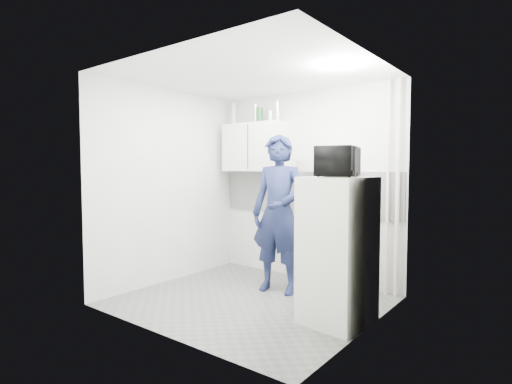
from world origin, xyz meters
The scene contains 22 objects.
floor centered at (0.00, 0.00, 0.00)m, with size 2.80×2.80×0.00m, color #555553.
ceiling centered at (0.00, 0.00, 2.60)m, with size 2.80×2.80×0.00m, color white.
wall_back centered at (0.00, 1.25, 1.30)m, with size 2.80×2.80×0.00m, color white.
wall_left centered at (-1.40, 0.00, 1.30)m, with size 2.60×2.60×0.00m, color white.
wall_right centered at (1.40, 0.00, 1.30)m, with size 2.60×2.60×0.00m, color white.
person centered at (0.07, 0.50, 0.98)m, with size 0.71×0.47×1.96m, color #192042.
stove centered at (0.59, 1.00, 0.39)m, with size 0.49×0.49×0.78m, color beige.
fridge centered at (1.10, 0.00, 0.73)m, with size 0.60×0.60×1.46m, color white.
stove_top centered at (0.59, 1.00, 0.79)m, with size 0.47×0.47×0.03m, color black.
saucepan centered at (0.68, 0.93, 0.85)m, with size 0.15×0.15×0.09m, color silver.
microwave centered at (1.10, 0.00, 1.60)m, with size 0.36×0.53×0.29m, color black.
bottle_a centered at (-1.17, 1.07, 2.36)m, with size 0.08×0.08×0.33m, color #B2B7BC.
bottle_d centered at (-0.75, 1.07, 2.34)m, with size 0.06×0.06×0.27m, color silver.
canister_a centered at (-0.67, 1.07, 2.31)m, with size 0.09×0.09×0.22m, color #144C1E.
canister_b centered at (-0.48, 1.07, 2.28)m, with size 0.08×0.08×0.15m, color silver.
bottle_e centered at (-0.36, 1.07, 2.34)m, with size 0.07×0.07×0.28m, color silver.
upper_cabinet centered at (-0.75, 1.07, 1.85)m, with size 1.00×0.35×0.70m, color white.
range_hood centered at (0.45, 1.00, 1.57)m, with size 0.60×0.50×0.14m, color beige.
backsplash centered at (0.00, 1.24, 1.20)m, with size 2.74×0.03×0.60m, color white.
pipe_a centered at (1.30, 1.17, 1.30)m, with size 0.05×0.05×2.60m, color beige.
pipe_b centered at (1.18, 1.17, 1.30)m, with size 0.04×0.04×2.60m, color beige.
ceiling_spot_fixture centered at (1.00, 0.20, 2.57)m, with size 0.10×0.10×0.02m, color white.
Camera 1 is at (2.84, -3.58, 1.54)m, focal length 28.00 mm.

